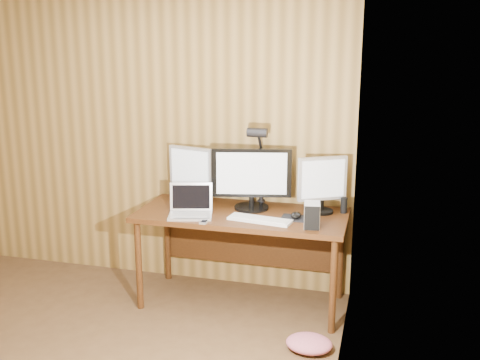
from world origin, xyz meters
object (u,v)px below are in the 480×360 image
at_px(hard_drive, 312,215).
at_px(speaker, 344,205).
at_px(mouse, 296,215).
at_px(desk, 244,225).
at_px(monitor_right, 322,183).
at_px(laptop, 191,208).
at_px(desk_lamp, 259,154).
at_px(phone, 204,222).
at_px(monitor_left, 191,172).
at_px(keyboard, 260,220).
at_px(monitor_center, 252,178).

distance_m(hard_drive, speaker, 0.44).
height_order(mouse, hard_drive, hard_drive).
relative_size(desk, hard_drive, 9.08).
bearing_deg(monitor_right, laptop, 169.11).
distance_m(laptop, desk_lamp, 0.68).
distance_m(desk, desk_lamp, 0.57).
xyz_separation_m(mouse, phone, (-0.63, -0.27, -0.02)).
relative_size(mouse, desk_lamp, 0.17).
height_order(desk, speaker, speaker).
bearing_deg(monitor_right, monitor_left, 149.03).
height_order(mouse, desk_lamp, desk_lamp).
bearing_deg(phone, keyboard, 19.71).
height_order(laptop, phone, laptop).
bearing_deg(desk, monitor_left, 165.52).
distance_m(monitor_left, mouse, 0.95).
bearing_deg(laptop, phone, -58.90).
bearing_deg(speaker, phone, -152.52).
bearing_deg(desk, monitor_right, 8.63).
relative_size(monitor_right, mouse, 3.69).
height_order(keyboard, desk_lamp, desk_lamp).
bearing_deg(monitor_right, phone, -178.78).
xyz_separation_m(mouse, hard_drive, (0.14, -0.17, 0.06)).
relative_size(hard_drive, desk_lamp, 0.26).
bearing_deg(keyboard, hard_drive, 2.92).
distance_m(mouse, hard_drive, 0.23).
distance_m(mouse, desk_lamp, 0.58).
bearing_deg(phone, mouse, 22.87).
distance_m(hard_drive, desk_lamp, 0.72).
bearing_deg(keyboard, monitor_center, 123.54).
height_order(desk, monitor_left, monitor_left).
height_order(laptop, desk_lamp, desk_lamp).
height_order(desk, laptop, laptop).
distance_m(desk, keyboard, 0.33).
xyz_separation_m(keyboard, hard_drive, (0.38, -0.04, 0.08)).
relative_size(monitor_left, monitor_right, 1.04).
relative_size(speaker, desk_lamp, 0.18).
bearing_deg(monitor_left, monitor_right, 13.19).
relative_size(monitor_center, speaker, 5.03).
height_order(desk, phone, phone).
bearing_deg(desk, speaker, 9.28).
height_order(monitor_center, hard_drive, monitor_center).
xyz_separation_m(monitor_right, desk_lamp, (-0.51, 0.06, 0.18)).
xyz_separation_m(monitor_center, phone, (-0.25, -0.42, -0.24)).
distance_m(keyboard, hard_drive, 0.39).
bearing_deg(desk_lamp, phone, -128.05).
bearing_deg(keyboard, laptop, -172.82).
distance_m(desk, monitor_center, 0.38).
height_order(hard_drive, desk_lamp, desk_lamp).
xyz_separation_m(monitor_right, mouse, (-0.16, -0.20, -0.21)).
relative_size(keyboard, hard_drive, 2.74).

